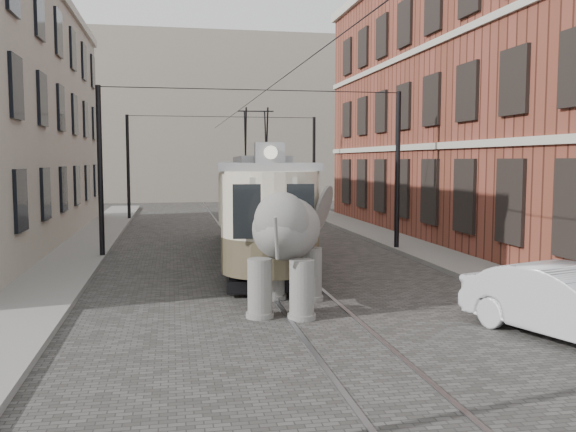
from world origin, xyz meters
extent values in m
plane|color=#44413F|center=(0.00, 0.00, 0.00)|extent=(120.00, 120.00, 0.00)
cube|color=slate|center=(6.00, 0.00, 0.07)|extent=(2.00, 60.00, 0.15)
cube|color=slate|center=(-6.50, 0.00, 0.07)|extent=(2.00, 60.00, 0.15)
cube|color=brown|center=(11.00, 9.00, 6.00)|extent=(8.00, 26.00, 12.00)
cube|color=gray|center=(0.00, 40.00, 7.00)|extent=(28.00, 10.00, 14.00)
imported|color=#B6B6BB|center=(4.29, -5.69, 0.70)|extent=(2.87, 4.51, 1.40)
camera|label=1|loc=(-3.17, -16.21, 3.45)|focal=38.63mm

